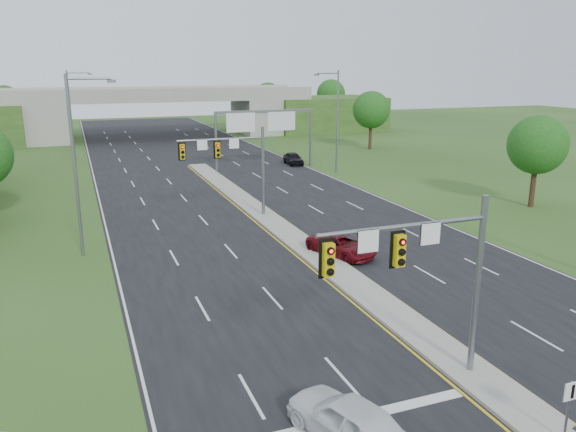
% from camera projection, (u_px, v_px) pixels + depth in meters
% --- Properties ---
extents(ground, '(240.00, 240.00, 0.00)m').
position_uv_depth(ground, '(469.00, 373.00, 21.52)').
color(ground, '#2C4B1A').
rests_on(ground, ground).
extents(road, '(24.00, 160.00, 0.02)m').
position_uv_depth(road, '(230.00, 191.00, 53.12)').
color(road, black).
rests_on(road, ground).
extents(median, '(2.00, 54.00, 0.16)m').
position_uv_depth(median, '(272.00, 221.00, 42.26)').
color(median, gray).
rests_on(median, road).
extents(median_nose, '(2.00, 2.00, 0.16)m').
position_uv_depth(median_nose, '(551.00, 432.00, 17.88)').
color(median_nose, gray).
rests_on(median_nose, road).
extents(lane_markings, '(23.72, 160.00, 0.01)m').
position_uv_depth(lane_markings, '(242.00, 205.00, 47.42)').
color(lane_markings, gold).
rests_on(lane_markings, road).
extents(signal_mast_near, '(6.62, 0.60, 7.00)m').
position_uv_depth(signal_mast_near, '(428.00, 265.00, 19.46)').
color(signal_mast_near, slate).
rests_on(signal_mast_near, ground).
extents(signal_mast_far, '(6.62, 0.60, 7.00)m').
position_uv_depth(signal_mast_far, '(234.00, 158.00, 42.03)').
color(signal_mast_far, slate).
rests_on(signal_mast_far, ground).
extents(keep_right_sign, '(0.60, 0.13, 2.20)m').
position_uv_depth(keep_right_sign, '(570.00, 402.00, 17.04)').
color(keep_right_sign, slate).
rests_on(keep_right_sign, ground).
extents(sign_gantry, '(11.58, 0.44, 6.67)m').
position_uv_depth(sign_gantry, '(263.00, 123.00, 63.03)').
color(sign_gantry, slate).
rests_on(sign_gantry, ground).
extents(overpass, '(80.00, 14.00, 8.10)m').
position_uv_depth(overpass, '(158.00, 115.00, 92.85)').
color(overpass, gray).
rests_on(overpass, ground).
extents(lightpole_l_mid, '(2.85, 0.25, 11.00)m').
position_uv_depth(lightpole_l_mid, '(77.00, 158.00, 33.44)').
color(lightpole_l_mid, slate).
rests_on(lightpole_l_mid, ground).
extents(lightpole_l_far, '(2.85, 0.25, 11.00)m').
position_uv_depth(lightpole_l_far, '(73.00, 114.00, 65.04)').
color(lightpole_l_far, slate).
rests_on(lightpole_l_far, ground).
extents(lightpole_r_far, '(2.85, 0.25, 11.00)m').
position_uv_depth(lightpole_r_far, '(336.00, 117.00, 60.64)').
color(lightpole_r_far, slate).
rests_on(lightpole_r_far, ground).
extents(tree_r_near, '(4.80, 4.80, 7.60)m').
position_uv_depth(tree_r_near, '(538.00, 145.00, 45.81)').
color(tree_r_near, '#382316').
rests_on(tree_r_near, ground).
extents(tree_r_mid, '(5.20, 5.20, 8.12)m').
position_uv_depth(tree_r_mid, '(371.00, 110.00, 78.71)').
color(tree_r_mid, '#382316').
rests_on(tree_r_mid, ground).
extents(tree_back_b, '(5.60, 5.60, 8.32)m').
position_uv_depth(tree_back_b, '(5.00, 102.00, 96.74)').
color(tree_back_b, '#382316').
rests_on(tree_back_b, ground).
extents(tree_back_c, '(5.60, 5.60, 8.32)m').
position_uv_depth(tree_back_c, '(268.00, 97.00, 113.24)').
color(tree_back_c, '#382316').
rests_on(tree_back_c, ground).
extents(tree_back_d, '(6.00, 6.00, 8.85)m').
position_uv_depth(tree_back_d, '(331.00, 94.00, 117.96)').
color(tree_back_d, '#382316').
rests_on(tree_back_d, ground).
extents(car_white, '(3.13, 4.87, 1.54)m').
position_uv_depth(car_white, '(349.00, 420.00, 17.38)').
color(car_white, silver).
rests_on(car_white, road).
extents(car_far_a, '(3.72, 5.13, 1.30)m').
position_uv_depth(car_far_a, '(342.00, 246.00, 34.68)').
color(car_far_a, '#58080F').
rests_on(car_far_a, road).
extents(car_far_c, '(2.02, 4.31, 1.43)m').
position_uv_depth(car_far_c, '(293.00, 158.00, 67.27)').
color(car_far_c, black).
rests_on(car_far_c, road).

